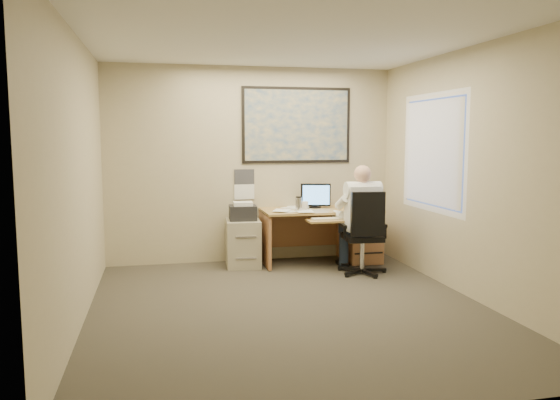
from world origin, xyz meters
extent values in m
cube|color=#38352C|center=(0.00, 0.00, 0.00)|extent=(4.00, 4.50, 0.00)
cube|color=white|center=(0.00, 0.00, 2.70)|extent=(4.00, 4.50, 0.00)
cube|color=#BAAE8D|center=(0.00, 2.25, 1.35)|extent=(4.00, 0.00, 2.70)
cube|color=#BAAE8D|center=(0.00, -2.25, 1.35)|extent=(4.00, 0.00, 2.70)
cube|color=#BAAE8D|center=(-2.00, 0.00, 1.35)|extent=(0.00, 4.50, 2.70)
cube|color=#BAAE8D|center=(2.00, 0.00, 1.35)|extent=(0.00, 4.50, 2.70)
cube|color=#AC8749|center=(0.89, 1.88, 0.73)|extent=(1.60, 0.75, 0.03)
cube|color=#AD7246|center=(1.47, 1.88, 0.36)|extent=(0.45, 0.70, 0.70)
cube|color=#AD7246|center=(0.11, 1.88, 0.36)|extent=(0.04, 0.70, 0.70)
cube|color=#AD7246|center=(0.89, 2.22, 0.45)|extent=(1.55, 0.03, 0.55)
cylinder|color=black|center=(0.86, 2.02, 0.76)|extent=(0.17, 0.17, 0.02)
cube|color=black|center=(0.86, 2.00, 0.93)|extent=(0.41, 0.14, 0.31)
cube|color=#5BA4F7|center=(0.86, 1.98, 0.93)|extent=(0.36, 0.09, 0.27)
cube|color=#AC8749|center=(0.86, 1.43, 0.66)|extent=(0.55, 0.30, 0.02)
cube|color=beige|center=(0.86, 1.43, 0.68)|extent=(0.43, 0.14, 0.02)
cube|color=black|center=(1.39, 1.86, 0.78)|extent=(0.23, 0.21, 0.06)
cylinder|color=silver|center=(0.53, 1.70, 0.84)|extent=(0.08, 0.08, 0.19)
cylinder|color=white|center=(0.68, 1.91, 0.80)|extent=(0.09, 0.09, 0.11)
cube|color=white|center=(0.44, 1.88, 0.76)|extent=(0.60, 0.56, 0.02)
cube|color=#1E4C93|center=(0.64, 2.23, 1.90)|extent=(1.56, 0.03, 1.06)
cube|color=white|center=(-0.11, 2.24, 1.08)|extent=(0.28, 0.01, 0.42)
cube|color=#A59E85|center=(-0.18, 1.93, 0.31)|extent=(0.48, 0.57, 0.63)
cube|color=black|center=(-0.18, 1.93, 0.73)|extent=(0.38, 0.34, 0.20)
cube|color=white|center=(-0.18, 1.91, 0.85)|extent=(0.26, 0.21, 0.05)
cylinder|color=silver|center=(1.24, 1.19, 0.25)|extent=(0.06, 0.06, 0.40)
cube|color=black|center=(1.24, 1.19, 0.47)|extent=(0.50, 0.50, 0.07)
cube|color=black|center=(1.26, 0.96, 0.80)|extent=(0.42, 0.10, 0.55)
camera|label=1|loc=(-1.28, -5.25, 1.75)|focal=35.00mm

